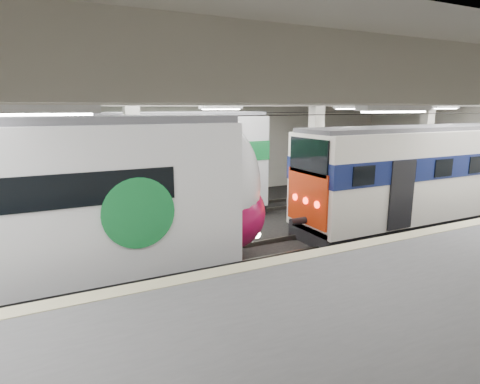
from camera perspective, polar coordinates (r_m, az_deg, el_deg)
station_hall at (r=11.56m, az=4.85°, el=3.38°), size 36.00×24.00×5.75m
modern_emu at (r=11.82m, az=-27.45°, el=-2.29°), size 14.85×3.06×4.74m
older_rer at (r=18.81m, az=25.23°, el=2.41°), size 12.63×2.79×4.20m
far_train at (r=17.28m, az=-20.58°, el=2.87°), size 15.03×3.17×4.75m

